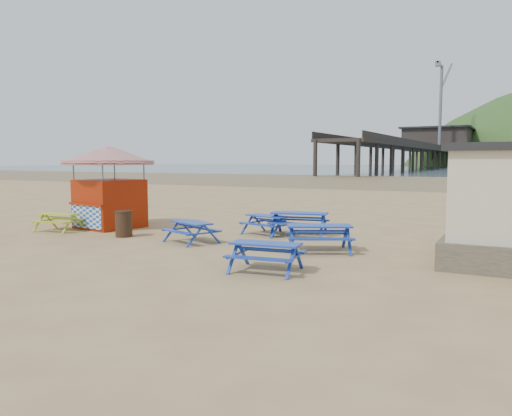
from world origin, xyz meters
The scene contains 12 objects.
ground centered at (0.00, 0.00, 0.00)m, with size 400.00×400.00×0.00m, color tan.
wet_sand centered at (0.00, 55.00, 0.00)m, with size 400.00×400.00×0.00m, color olive.
sea centered at (0.00, 170.00, 0.01)m, with size 400.00×400.00×0.00m, color #445562.
picnic_table_blue_a centered at (1.58, 2.22, 0.42)m, with size 2.30×2.01×0.84m.
picnic_table_blue_b centered at (0.44, 1.92, 0.35)m, with size 1.97×1.74×0.70m.
picnic_table_blue_d centered at (-1.01, -0.88, 0.35)m, with size 2.02×1.84×0.69m.
picnic_table_blue_e centered at (3.11, -3.61, 0.36)m, with size 1.85×1.57×0.71m.
picnic_table_blue_f centered at (3.34, -0.45, 0.40)m, with size 2.39×2.22×0.80m.
picnic_table_yellow centered at (-7.11, -0.99, 0.34)m, with size 1.77×1.50×0.68m.
ice_cream_kiosk centered at (-6.03, 0.63, 2.08)m, with size 4.31×4.31×3.31m.
litter_bin centered at (-3.86, -0.97, 0.47)m, with size 0.64×0.64×0.93m.
pier centered at (-17.99, 178.23, 5.46)m, with size 24.00×220.00×39.29m.
Camera 1 is at (8.48, -14.41, 2.73)m, focal length 35.00 mm.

